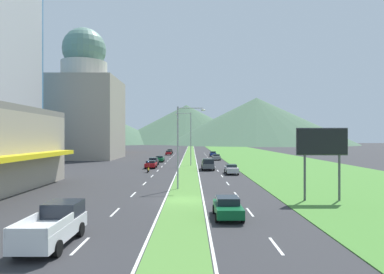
{
  "coord_description": "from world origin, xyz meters",
  "views": [
    {
      "loc": [
        0.72,
        -29.47,
        5.66
      ],
      "look_at": [
        0.41,
        34.19,
        5.73
      ],
      "focal_mm": 30.92,
      "sensor_mm": 36.0,
      "label": 1
    }
  ],
  "objects_px": {
    "car_3": "(229,207)",
    "pickup_truck_1": "(209,164)",
    "car_2": "(153,164)",
    "motorcycle_rider": "(150,168)",
    "billboard_roadside": "(324,146)",
    "car_0": "(215,154)",
    "pickup_truck_0": "(56,225)",
    "car_7": "(170,153)",
    "car_1": "(233,169)",
    "car_4": "(171,151)",
    "car_8": "(155,162)",
    "car_5": "(218,157)",
    "street_lamp_mid": "(191,135)",
    "car_6": "(161,159)",
    "street_lamp_near": "(183,141)"
  },
  "relations": [
    {
      "from": "pickup_truck_0",
      "to": "pickup_truck_1",
      "type": "bearing_deg",
      "value": -14.23
    },
    {
      "from": "car_5",
      "to": "pickup_truck_1",
      "type": "bearing_deg",
      "value": -7.5
    },
    {
      "from": "motorcycle_rider",
      "to": "street_lamp_near",
      "type": "bearing_deg",
      "value": -161.31
    },
    {
      "from": "street_lamp_mid",
      "to": "car_3",
      "type": "distance_m",
      "value": 42.71
    },
    {
      "from": "billboard_roadside",
      "to": "car_2",
      "type": "relative_size",
      "value": 1.54
    },
    {
      "from": "car_7",
      "to": "pickup_truck_0",
      "type": "height_order",
      "value": "pickup_truck_0"
    },
    {
      "from": "car_2",
      "to": "motorcycle_rider",
      "type": "xyz_separation_m",
      "value": [
        0.47,
        -7.28,
        0.02
      ]
    },
    {
      "from": "motorcycle_rider",
      "to": "car_8",
      "type": "bearing_deg",
      "value": 2.99
    },
    {
      "from": "car_2",
      "to": "car_1",
      "type": "bearing_deg",
      "value": -125.22
    },
    {
      "from": "billboard_roadside",
      "to": "car_7",
      "type": "relative_size",
      "value": 1.61
    },
    {
      "from": "billboard_roadside",
      "to": "car_5",
      "type": "bearing_deg",
      "value": 95.95
    },
    {
      "from": "motorcycle_rider",
      "to": "car_7",
      "type": "bearing_deg",
      "value": 0.46
    },
    {
      "from": "motorcycle_rider",
      "to": "pickup_truck_0",
      "type": "bearing_deg",
      "value": 179.59
    },
    {
      "from": "street_lamp_mid",
      "to": "motorcycle_rider",
      "type": "relative_size",
      "value": 5.3
    },
    {
      "from": "car_0",
      "to": "car_6",
      "type": "distance_m",
      "value": 26.34
    },
    {
      "from": "car_0",
      "to": "car_7",
      "type": "xyz_separation_m",
      "value": [
        -13.76,
        6.92,
        -0.02
      ]
    },
    {
      "from": "car_5",
      "to": "car_7",
      "type": "distance_m",
      "value": 26.98
    },
    {
      "from": "car_3",
      "to": "pickup_truck_1",
      "type": "bearing_deg",
      "value": 179.58
    },
    {
      "from": "car_8",
      "to": "car_2",
      "type": "bearing_deg",
      "value": -177.87
    },
    {
      "from": "billboard_roadside",
      "to": "car_8",
      "type": "distance_m",
      "value": 42.08
    },
    {
      "from": "car_5",
      "to": "car_7",
      "type": "height_order",
      "value": "car_5"
    },
    {
      "from": "car_0",
      "to": "car_3",
      "type": "relative_size",
      "value": 0.98
    },
    {
      "from": "car_1",
      "to": "street_lamp_near",
      "type": "bearing_deg",
      "value": -25.78
    },
    {
      "from": "car_3",
      "to": "car_1",
      "type": "bearing_deg",
      "value": 172.68
    },
    {
      "from": "car_3",
      "to": "car_5",
      "type": "bearing_deg",
      "value": 176.58
    },
    {
      "from": "car_6",
      "to": "car_7",
      "type": "relative_size",
      "value": 1.12
    },
    {
      "from": "billboard_roadside",
      "to": "car_8",
      "type": "xyz_separation_m",
      "value": [
        -19.32,
        37.16,
        -4.11
      ]
    },
    {
      "from": "car_2",
      "to": "car_3",
      "type": "bearing_deg",
      "value": -164.93
    },
    {
      "from": "street_lamp_near",
      "to": "car_8",
      "type": "relative_size",
      "value": 1.99
    },
    {
      "from": "street_lamp_mid",
      "to": "car_4",
      "type": "xyz_separation_m",
      "value": [
        -7.12,
        49.19,
        -5.26
      ]
    },
    {
      "from": "car_2",
      "to": "car_8",
      "type": "xyz_separation_m",
      "value": [
        -0.22,
        5.79,
        0.07
      ]
    },
    {
      "from": "street_lamp_mid",
      "to": "car_1",
      "type": "relative_size",
      "value": 2.39
    },
    {
      "from": "street_lamp_mid",
      "to": "car_0",
      "type": "xyz_separation_m",
      "value": [
        6.83,
        33.11,
        -5.3
      ]
    },
    {
      "from": "car_6",
      "to": "car_3",
      "type": "bearing_deg",
      "value": -169.35
    },
    {
      "from": "pickup_truck_1",
      "to": "street_lamp_near",
      "type": "bearing_deg",
      "value": -10.45
    },
    {
      "from": "billboard_roadside",
      "to": "motorcycle_rider",
      "type": "distance_m",
      "value": 30.73
    },
    {
      "from": "billboard_roadside",
      "to": "car_3",
      "type": "height_order",
      "value": "billboard_roadside"
    },
    {
      "from": "car_6",
      "to": "pickup_truck_1",
      "type": "relative_size",
      "value": 0.84
    },
    {
      "from": "car_1",
      "to": "car_4",
      "type": "bearing_deg",
      "value": -167.81
    },
    {
      "from": "car_3",
      "to": "car_4",
      "type": "distance_m",
      "value": 92.02
    },
    {
      "from": "car_2",
      "to": "car_7",
      "type": "xyz_separation_m",
      "value": [
        0.05,
        44.95,
        0.01
      ]
    },
    {
      "from": "billboard_roadside",
      "to": "car_1",
      "type": "height_order",
      "value": "billboard_roadside"
    },
    {
      "from": "car_4",
      "to": "car_8",
      "type": "xyz_separation_m",
      "value": [
        -0.07,
        -48.3,
        0.01
      ]
    },
    {
      "from": "car_2",
      "to": "car_6",
      "type": "bearing_deg",
      "value": -0.4
    },
    {
      "from": "car_4",
      "to": "street_lamp_mid",
      "type": "bearing_deg",
      "value": -171.76
    },
    {
      "from": "street_lamp_mid",
      "to": "pickup_truck_0",
      "type": "bearing_deg",
      "value": -98.04
    },
    {
      "from": "car_2",
      "to": "car_8",
      "type": "height_order",
      "value": "car_8"
    },
    {
      "from": "pickup_truck_0",
      "to": "car_2",
      "type": "bearing_deg",
      "value": 0.28
    },
    {
      "from": "car_3",
      "to": "car_6",
      "type": "xyz_separation_m",
      "value": [
        -9.95,
        52.89,
        -0.01
      ]
    },
    {
      "from": "car_6",
      "to": "pickup_truck_0",
      "type": "distance_m",
      "value": 58.59
    }
  ]
}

